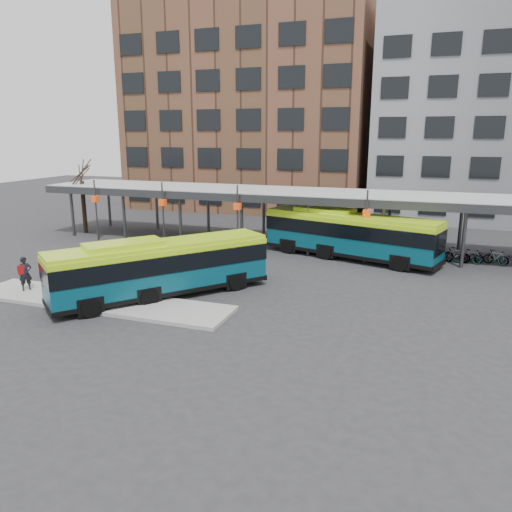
{
  "coord_description": "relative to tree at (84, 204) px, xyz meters",
  "views": [
    {
      "loc": [
        9.98,
        -22.81,
        8.37
      ],
      "look_at": [
        1.1,
        2.12,
        1.8
      ],
      "focal_mm": 35.0,
      "sensor_mm": 36.0,
      "label": 1
    }
  ],
  "objects": [
    {
      "name": "ground",
      "position": [
        18.0,
        -12.0,
        -2.43
      ],
      "size": [
        120.0,
        120.0,
        0.0
      ],
      "primitive_type": "plane",
      "color": "#28282B",
      "rests_on": "ground"
    },
    {
      "name": "boarding_island",
      "position": [
        12.5,
        -15.0,
        -2.34
      ],
      "size": [
        14.0,
        3.0,
        0.18
      ],
      "primitive_type": "cube",
      "color": "gray",
      "rests_on": "ground"
    },
    {
      "name": "canopy",
      "position": [
        17.94,
        0.87,
        1.47
      ],
      "size": [
        40.0,
        6.53,
        4.8
      ],
      "color": "#999B9E",
      "rests_on": "ground"
    },
    {
      "name": "bike_rack",
      "position": [
        31.34,
        -0.12,
        -1.95
      ],
      "size": [
        7.69,
        1.59,
        1.04
      ],
      "color": "slate",
      "rests_on": "ground"
    },
    {
      "name": "building_grey",
      "position": [
        34.0,
        20.0,
        7.57
      ],
      "size": [
        24.0,
        14.0,
        20.0
      ],
      "primitive_type": "cube",
      "color": "slate",
      "rests_on": "ground"
    },
    {
      "name": "tree",
      "position": [
        0.0,
        0.0,
        0.0
      ],
      "size": [
        1.64,
        1.64,
        5.6
      ],
      "color": "black",
      "rests_on": "ground"
    },
    {
      "name": "building_brick",
      "position": [
        8.0,
        20.0,
        8.57
      ],
      "size": [
        26.0,
        14.0,
        22.0
      ],
      "primitive_type": "cube",
      "color": "brown",
      "rests_on": "ground"
    },
    {
      "name": "bus_rear",
      "position": [
        22.83,
        -1.51,
        -0.71
      ],
      "size": [
        12.25,
        5.81,
        3.31
      ],
      "rotation": [
        0.0,
        0.0,
        -0.28
      ],
      "color": "#074051",
      "rests_on": "ground"
    },
    {
      "name": "pedestrian",
      "position": [
        7.89,
        -14.97,
        -1.32
      ],
      "size": [
        0.74,
        0.8,
        1.83
      ],
      "rotation": [
        0.0,
        0.0,
        0.95
      ],
      "color": "black",
      "rests_on": "boarding_island"
    },
    {
      "name": "bus_front",
      "position": [
        14.98,
        -13.03,
        -0.8
      ],
      "size": [
        9.01,
        10.44,
        3.15
      ],
      "rotation": [
        0.0,
        0.0,
        0.9
      ],
      "color": "#074051",
      "rests_on": "ground"
    }
  ]
}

